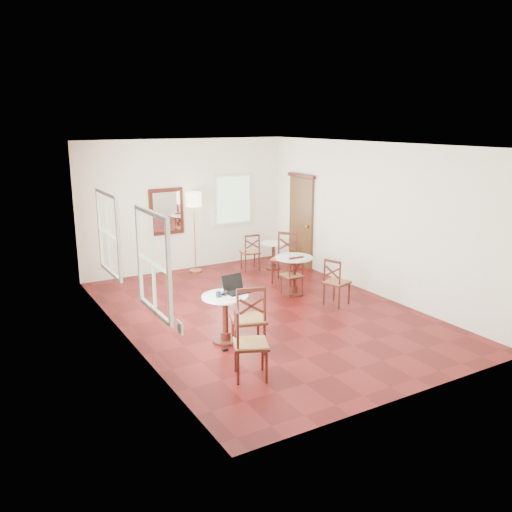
{
  "coord_description": "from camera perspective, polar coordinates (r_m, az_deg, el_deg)",
  "views": [
    {
      "loc": [
        -4.71,
        -7.8,
        3.4
      ],
      "look_at": [
        0.0,
        0.3,
        1.0
      ],
      "focal_mm": 37.31,
      "sensor_mm": 36.0,
      "label": 1
    }
  ],
  "objects": [
    {
      "name": "room_shell",
      "position": [
        9.43,
        -0.24,
        5.16
      ],
      "size": [
        5.02,
        7.02,
        3.01
      ],
      "color": "white",
      "rests_on": "ground"
    },
    {
      "name": "cafe_table_near",
      "position": [
        8.35,
        -3.32,
        -6.16
      ],
      "size": [
        0.73,
        0.73,
        0.77
      ],
      "color": "#461811",
      "rests_on": "ground"
    },
    {
      "name": "chair_back_a",
      "position": [
        12.33,
        -0.61,
        0.45
      ],
      "size": [
        0.47,
        0.47,
        0.87
      ],
      "rotation": [
        0.0,
        0.0,
        2.95
      ],
      "color": "#461811",
      "rests_on": "ground"
    },
    {
      "name": "power_adapter",
      "position": [
        8.2,
        -3.36,
        -9.99
      ],
      "size": [
        0.09,
        0.05,
        0.04
      ],
      "primitive_type": "cube",
      "color": "black",
      "rests_on": "ground"
    },
    {
      "name": "chair_back_b",
      "position": [
        11.41,
        3.1,
        -0.23
      ],
      "size": [
        0.69,
        0.69,
        1.06
      ],
      "rotation": [
        0.0,
        0.0,
        -0.91
      ],
      "color": "#461811",
      "rests_on": "ground"
    },
    {
      "name": "water_glass",
      "position": [
        8.24,
        -3.35,
        -3.97
      ],
      "size": [
        0.05,
        0.05,
        0.09
      ],
      "primitive_type": "cylinder",
      "color": "white",
      "rests_on": "cafe_table_near"
    },
    {
      "name": "laptop",
      "position": [
        8.4,
        -2.25,
        -3.42
      ],
      "size": [
        0.4,
        0.35,
        0.27
      ],
      "rotation": [
        0.0,
        0.0,
        0.11
      ],
      "color": "black",
      "rests_on": "cafe_table_near"
    },
    {
      "name": "cafe_table_mid",
      "position": [
        10.59,
        4.07,
        -1.65
      ],
      "size": [
        0.74,
        0.74,
        0.78
      ],
      "color": "#461811",
      "rests_on": "ground"
    },
    {
      "name": "cafe_table_back",
      "position": [
        12.44,
        1.88,
        0.35
      ],
      "size": [
        0.6,
        0.6,
        0.63
      ],
      "color": "#461811",
      "rests_on": "ground"
    },
    {
      "name": "chair_mid_a",
      "position": [
        10.59,
        3.93,
        -2.08
      ],
      "size": [
        0.38,
        0.38,
        0.82
      ],
      "rotation": [
        0.0,
        0.0,
        3.12
      ],
      "color": "#461811",
      "rests_on": "ground"
    },
    {
      "name": "mouse",
      "position": [
        8.28,
        -3.52,
        -4.08
      ],
      "size": [
        0.1,
        0.08,
        0.03
      ],
      "primitive_type": "ellipsoid",
      "rotation": [
        0.0,
        0.0,
        -0.28
      ],
      "color": "black",
      "rests_on": "cafe_table_near"
    },
    {
      "name": "chair_near_b",
      "position": [
        7.21,
        -0.8,
        -9.34
      ],
      "size": [
        0.6,
        0.6,
        1.0
      ],
      "rotation": [
        0.0,
        0.0,
        1.17
      ],
      "color": "#461811",
      "rests_on": "ground"
    },
    {
      "name": "floor_lamp",
      "position": [
        12.07,
        -6.69,
        5.48
      ],
      "size": [
        0.36,
        0.36,
        1.84
      ],
      "color": "#BF8C3F",
      "rests_on": "ground"
    },
    {
      "name": "chair_near_a",
      "position": [
        7.95,
        -0.79,
        -6.76
      ],
      "size": [
        0.61,
        0.61,
        1.07
      ],
      "rotation": [
        0.0,
        0.0,
        2.85
      ],
      "color": "#461811",
      "rests_on": "ground"
    },
    {
      "name": "navy_mug",
      "position": [
        8.18,
        -4.04,
        -4.11
      ],
      "size": [
        0.12,
        0.08,
        0.09
      ],
      "color": "#101535",
      "rests_on": "cafe_table_near"
    },
    {
      "name": "chair_mid_b",
      "position": [
        10.11,
        8.59,
        -2.77
      ],
      "size": [
        0.52,
        0.52,
        0.9
      ],
      "rotation": [
        0.0,
        0.0,
        1.88
      ],
      "color": "#461811",
      "rests_on": "ground"
    },
    {
      "name": "ground",
      "position": [
        9.72,
        0.89,
        -6.1
      ],
      "size": [
        7.0,
        7.0,
        0.0
      ],
      "primitive_type": "plane",
      "color": "#580F0F",
      "rests_on": "ground"
    }
  ]
}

